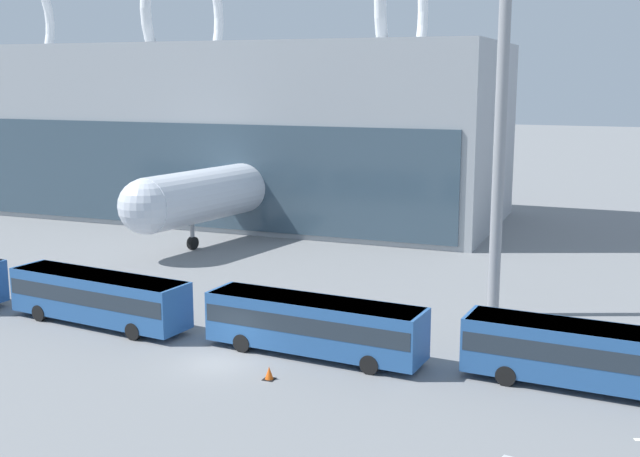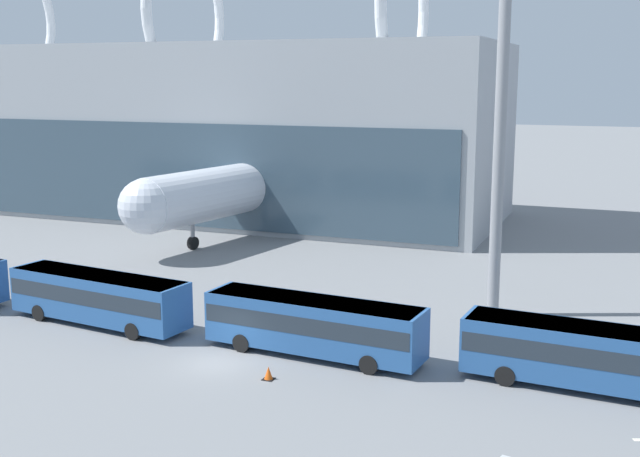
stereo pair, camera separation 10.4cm
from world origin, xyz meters
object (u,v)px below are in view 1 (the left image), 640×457
Objects in this scene: shuttle_bus_2 at (99,295)px; floodlight_mast at (505,13)px; traffic_cone_0 at (269,373)px; airliner_at_gate_near at (276,182)px; shuttle_bus_3 at (314,323)px; shuttle_bus_4 at (592,353)px.

shuttle_bus_2 is 0.43× the size of floodlight_mast.
shuttle_bus_2 is at bearing 161.97° from traffic_cone_0.
airliner_at_gate_near is at bearing 138.44° from floodlight_mast.
floodlight_mast is (25.13, -22.28, 13.82)m from airliner_at_gate_near.
shuttle_bus_3 is 4.37m from traffic_cone_0.
traffic_cone_0 is at bearing 34.35° from airliner_at_gate_near.
shuttle_bus_4 is at bearing 7.46° from shuttle_bus_2.
shuttle_bus_4 is at bearing 53.95° from airliner_at_gate_near.
shuttle_bus_4 is (31.52, -32.79, -2.61)m from airliner_at_gate_near.
airliner_at_gate_near reaches higher than shuttle_bus_3.
shuttle_bus_2 is (3.56, -32.94, -2.61)m from airliner_at_gate_near.
shuttle_bus_3 is at bearing -174.20° from shuttle_bus_4.
shuttle_bus_2 is 14.00m from traffic_cone_0.
floodlight_mast is at bearing 59.84° from shuttle_bus_3.
traffic_cone_0 is (16.80, -37.25, -4.10)m from airliner_at_gate_near.
floodlight_mast is at bearing 60.88° from traffic_cone_0.
airliner_at_gate_near is 59.05× the size of traffic_cone_0.
shuttle_bus_4 is 20.52m from floodlight_mast.
shuttle_bus_4 is 0.43× the size of floodlight_mast.
floodlight_mast is (-6.39, 10.51, 16.43)m from shuttle_bus_4.
shuttle_bus_2 is at bearing -153.71° from floodlight_mast.
floodlight_mast is at bearing 58.52° from airliner_at_gate_near.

